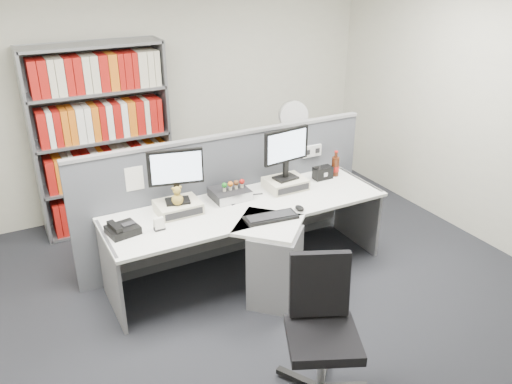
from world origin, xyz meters
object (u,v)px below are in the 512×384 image
monitor_right (286,150)px  office_chair (321,325)px  filing_cabinet (291,174)px  desk_fan (293,119)px  mouse (300,208)px  monitor_left (176,171)px  desk_phone (122,229)px  desktop_pc (230,194)px  cola_bottle (335,166)px  desk (259,241)px  speaker (323,173)px  desk_calendar (159,225)px  shelving_unit (102,142)px  keyboard (271,217)px

monitor_right → office_chair: 1.92m
filing_cabinet → desk_fan: 0.70m
mouse → office_chair: office_chair is taller
monitor_left → desk_phone: 0.66m
monitor_left → desktop_pc: size_ratio=1.45×
office_chair → cola_bottle: bearing=52.2°
mouse → desk: bearing=166.8°
monitor_right → desktop_pc: bearing=174.6°
mouse → filing_cabinet: 1.75m
desk_phone → speaker: (2.09, 0.18, 0.03)m
desk_phone → desk_calendar: 0.30m
shelving_unit → desk_fan: shelving_unit is taller
office_chair → monitor_right: bearing=66.9°
monitor_right → cola_bottle: 0.68m
keyboard → office_chair: size_ratio=0.49×
desk → monitor_left: size_ratio=5.36×
cola_bottle → office_chair: size_ratio=0.27×
desk → shelving_unit: 2.12m
desk_phone → keyboard: bearing=-15.9°
desktop_pc → shelving_unit: bearing=120.3°
desk_phone → desk_calendar: (0.29, -0.08, 0.01)m
desktop_pc → desk_calendar: desk_calendar is taller
monitor_left → office_chair: monitor_left is taller
mouse → shelving_unit: shelving_unit is taller
speaker → office_chair: office_chair is taller
keyboard → desk_calendar: bearing=163.8°
desk → office_chair: 1.32m
monitor_right → desk_fan: size_ratio=0.89×
desk → desk_fan: 1.94m
desk_phone → shelving_unit: shelving_unit is taller
desk_calendar → speaker: bearing=8.1°
desk_calendar → shelving_unit: (-0.05, 1.69, 0.21)m
desk_calendar → monitor_left: bearing=42.2°
keyboard → desk_calendar: 0.95m
desktop_pc → keyboard: desktop_pc is taller
desk_fan → office_chair: (-1.42, -2.70, -0.52)m
keyboard → speaker: speaker is taller
keyboard → desk_phone: 1.25m
desk_fan → desk: bearing=-130.6°
mouse → office_chair: 1.36m
desk_phone → cola_bottle: cola_bottle is taller
speaker → cola_bottle: size_ratio=0.72×
speaker → desk_fan: size_ratio=0.34×
keyboard → desk_calendar: size_ratio=4.43×
desktop_pc → shelving_unit: shelving_unit is taller
monitor_right → desk_calendar: size_ratio=4.62×
desk → cola_bottle: cola_bottle is taller
mouse → cola_bottle: 0.90m
desk_phone → filing_cabinet: size_ratio=0.39×
speaker → desk_phone: bearing=-175.1°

